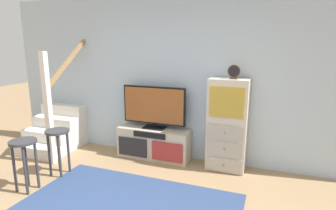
{
  "coord_description": "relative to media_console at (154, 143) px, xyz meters",
  "views": [
    {
      "loc": [
        1.51,
        -1.89,
        1.92
      ],
      "look_at": [
        0.12,
        1.75,
        1.05
      ],
      "focal_mm": 29.79,
      "sensor_mm": 36.0,
      "label": 1
    }
  ],
  "objects": [
    {
      "name": "media_console",
      "position": [
        0.0,
        0.0,
        0.0
      ],
      "size": [
        1.23,
        0.38,
        0.52
      ],
      "color": "#BCB29E",
      "rests_on": "ground_plane"
    },
    {
      "name": "staircase",
      "position": [
        -1.94,
        0.01,
        0.11
      ],
      "size": [
        1.0,
        1.36,
        2.2
      ],
      "color": "silver",
      "rests_on": "ground_plane"
    },
    {
      "name": "back_wall",
      "position": [
        0.3,
        0.27,
        1.09
      ],
      "size": [
        6.4,
        0.12,
        2.7
      ],
      "primitive_type": "cube",
      "color": "#A8BCD1",
      "rests_on": "ground_plane"
    },
    {
      "name": "side_cabinet",
      "position": [
        1.21,
        0.01,
        0.44
      ],
      "size": [
        0.58,
        0.38,
        1.41
      ],
      "color": "beige",
      "rests_on": "ground_plane"
    },
    {
      "name": "desk_clock",
      "position": [
        1.27,
        -0.0,
        1.26
      ],
      "size": [
        0.18,
        0.08,
        0.21
      ],
      "color": "#4C3823",
      "rests_on": "side_cabinet"
    },
    {
      "name": "bar_stool_far",
      "position": [
        -1.07,
        -1.05,
        0.25
      ],
      "size": [
        0.34,
        0.34,
        0.68
      ],
      "color": "#333338",
      "rests_on": "ground_plane"
    },
    {
      "name": "television",
      "position": [
        0.0,
        0.02,
        0.64
      ],
      "size": [
        1.09,
        0.22,
        0.71
      ],
      "color": "black",
      "rests_on": "media_console"
    },
    {
      "name": "bar_stool_near",
      "position": [
        -1.15,
        -1.58,
        0.26
      ],
      "size": [
        0.34,
        0.34,
        0.7
      ],
      "color": "#333338",
      "rests_on": "ground_plane"
    }
  ]
}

